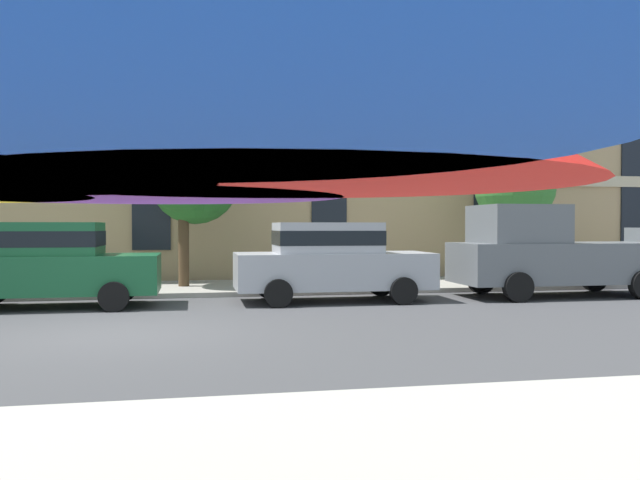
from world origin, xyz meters
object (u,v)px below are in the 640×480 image
sedan_green (48,262)px  pickup_gray (550,254)px  street_tree_right (517,186)px  sedan_silver (331,259)px  street_tree_middle (191,169)px

sedan_green → pickup_gray: pickup_gray is taller
pickup_gray → street_tree_right: size_ratio=1.27×
sedan_silver → street_tree_middle: street_tree_middle is taller
sedan_silver → street_tree_right: 7.46m
street_tree_right → sedan_silver: bearing=-151.7°
sedan_silver → street_tree_middle: size_ratio=0.95×
sedan_green → street_tree_right: 12.97m
sedan_green → pickup_gray: bearing=0.0°
pickup_gray → street_tree_right: 3.99m
sedan_green → street_tree_middle: size_ratio=0.95×
sedan_silver → pickup_gray: bearing=0.0°
sedan_silver → pickup_gray: (5.41, 0.00, 0.08)m
sedan_silver → street_tree_middle: bearing=134.8°
sedan_green → street_tree_middle: street_tree_middle is taller
sedan_green → street_tree_middle: 4.83m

